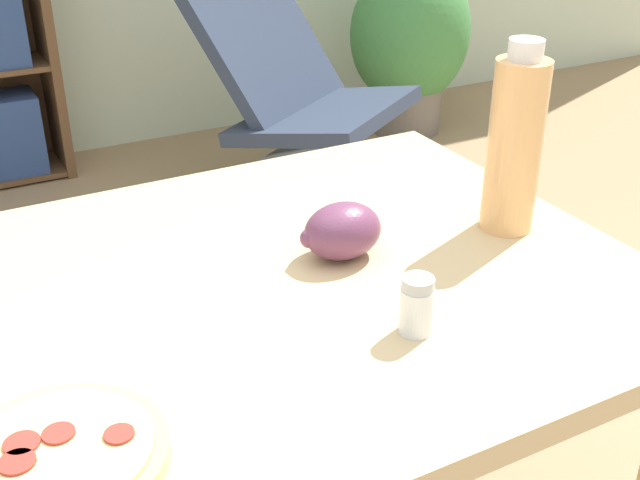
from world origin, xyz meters
TOP-DOWN VIEW (x-y plane):
  - dining_table at (0.01, 0.07)m, footprint 1.12×0.78m
  - pizza_on_plate at (-0.24, -0.16)m, footprint 0.27×0.27m
  - grape_bunch at (0.20, 0.08)m, footprint 0.12×0.09m
  - drink_bottle at (0.46, 0.05)m, footprint 0.08×0.08m
  - salt_shaker at (0.18, -0.12)m, footprint 0.04×0.04m
  - lounge_chair_far at (0.95, 1.70)m, footprint 0.85×0.95m
  - potted_plant_floor at (1.72, 2.15)m, footprint 0.55×0.47m

SIDE VIEW (x-z plane):
  - lounge_chair_far at x=0.95m, z-range -0.15..0.73m
  - potted_plant_floor at x=1.72m, z-range 0.03..0.79m
  - dining_table at x=0.01m, z-range 0.26..1.00m
  - pizza_on_plate at x=-0.24m, z-range 0.73..0.77m
  - salt_shaker at x=0.18m, z-range 0.74..0.81m
  - grape_bunch at x=0.20m, z-range 0.73..0.81m
  - drink_bottle at x=0.46m, z-range 0.73..1.01m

